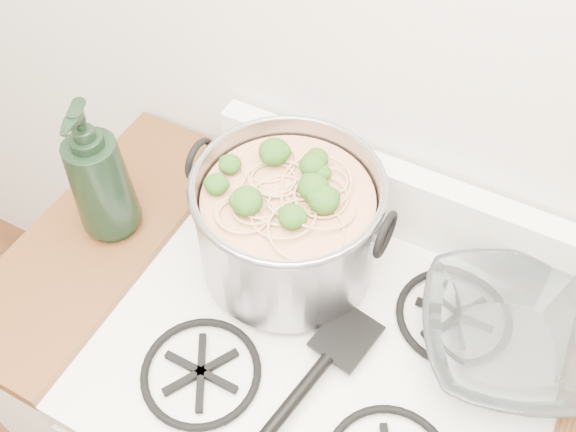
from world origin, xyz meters
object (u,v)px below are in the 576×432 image
Objects in this scene: stock_pot at (288,224)px; glass_bowl at (508,342)px; bottle at (97,172)px; spatula at (347,334)px.

stock_pot reaches higher than glass_bowl.
bottle is at bearing -166.01° from stock_pot.
stock_pot is 0.42m from glass_bowl.
stock_pot is 2.96× the size of glass_bowl.
bottle reaches higher than spatula.
spatula is (0.17, -0.10, -0.09)m from stock_pot.
spatula is at bearing -30.97° from stock_pot.
bottle is (-0.75, -0.10, 0.13)m from glass_bowl.
glass_bowl is 0.77m from bottle.
glass_bowl is at bearing -13.50° from bottle.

